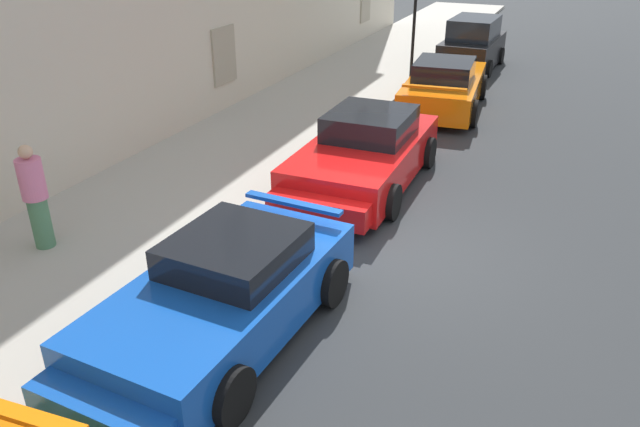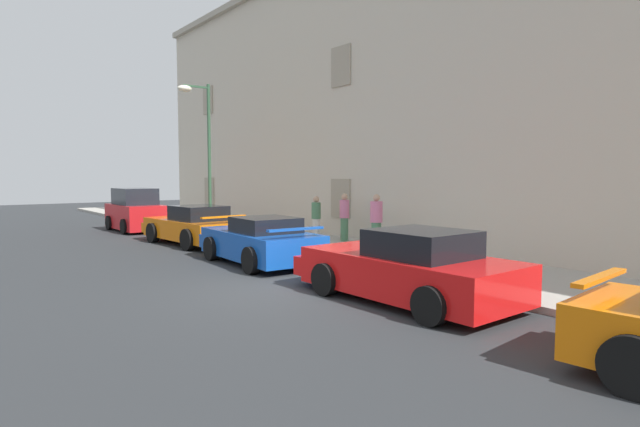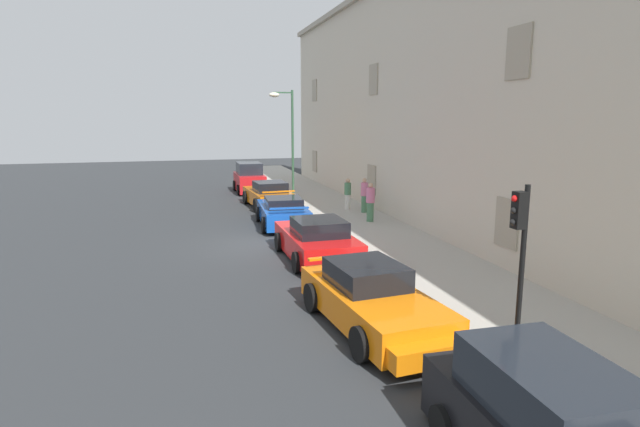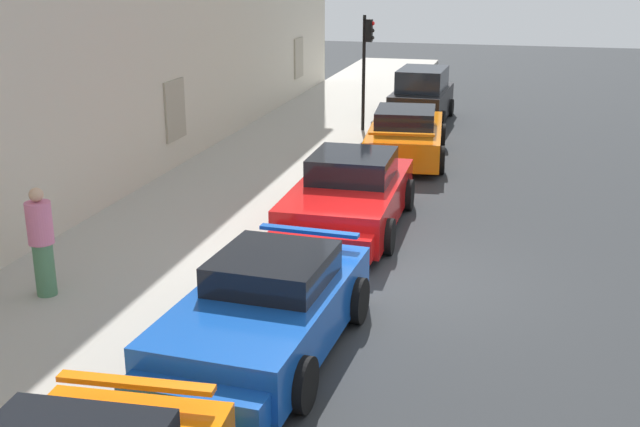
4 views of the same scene
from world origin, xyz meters
The scene contains 13 objects.
ground_plane centered at (0.00, 0.00, 0.00)m, with size 80.00×80.00×0.00m, color #2B2D30.
sidewalk centered at (0.00, 4.62, 0.07)m, with size 60.00×4.04×0.14m, color #A8A399.
building_facade centered at (0.00, 8.13, 5.57)m, with size 42.60×3.50×11.10m.
sportscar_red_lead centered at (-8.15, 1.64, 0.63)m, with size 4.92×2.42×1.41m.
sportscar_yellow_flank centered at (-3.16, 1.41, 0.60)m, with size 4.57×2.31×1.33m.
sportscar_white_middle centered at (2.37, 1.44, 0.63)m, with size 4.88×2.28×1.45m.
sportscar_tail_end centered at (8.61, 1.19, 0.64)m, with size 5.12×2.46×1.45m.
hatchback_parked centered at (-13.74, 1.40, 0.86)m, with size 3.58×1.86×1.91m.
traffic_light centered at (11.29, 2.84, 2.52)m, with size 0.22×0.36×3.48m.
street_lamp centered at (-10.72, 3.18, 4.34)m, with size 0.44×1.42×6.15m.
pedestrian_admiring centered at (-4.47, 5.77, 1.01)m, with size 0.45×0.45×1.70m.
pedestrian_strolling centered at (-5.43, 5.23, 0.95)m, with size 0.37×0.37×1.59m.
pedestrian_bystander centered at (-2.32, 5.26, 1.03)m, with size 0.55×0.55×1.75m.
Camera 3 is at (18.87, -2.97, 4.79)m, focal length 28.78 mm.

